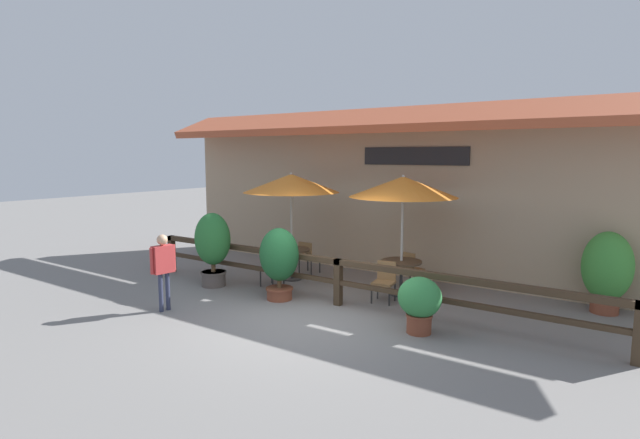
{
  "coord_description": "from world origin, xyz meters",
  "views": [
    {
      "loc": [
        5.27,
        -7.24,
        3.03
      ],
      "look_at": [
        -0.69,
        1.4,
        1.67
      ],
      "focal_mm": 28.0,
      "sensor_mm": 36.0,
      "label": 1
    }
  ],
  "objects": [
    {
      "name": "pedestrian",
      "position": [
        -2.59,
        -1.19,
        0.97
      ],
      "size": [
        0.24,
        0.53,
        1.51
      ],
      "rotation": [
        0.0,
        0.0,
        1.43
      ],
      "color": "#2D334C",
      "rests_on": "ground"
    },
    {
      "name": "patio_umbrella_middle",
      "position": [
        0.72,
        2.47,
        2.35
      ],
      "size": [
        2.31,
        2.31,
        2.61
      ],
      "color": "#B7B2A8",
      "rests_on": "ground"
    },
    {
      "name": "chair_middle_streetside",
      "position": [
        0.66,
        1.81,
        0.46
      ],
      "size": [
        0.48,
        0.48,
        0.83
      ],
      "rotation": [
        0.0,
        0.0,
        0.16
      ],
      "color": "olive",
      "rests_on": "ground"
    },
    {
      "name": "potted_plant_corner_fern",
      "position": [
        2.0,
        0.49,
        0.56
      ],
      "size": [
        0.75,
        0.68,
        0.98
      ],
      "color": "brown",
      "rests_on": "ground"
    },
    {
      "name": "potted_plant_broad_leaf",
      "position": [
        4.5,
        3.55,
        0.85
      ],
      "size": [
        0.9,
        0.81,
        1.59
      ],
      "color": "brown",
      "rests_on": "ground"
    },
    {
      "name": "chair_middle_wallside",
      "position": [
        0.64,
        3.13,
        0.46
      ],
      "size": [
        0.5,
        0.5,
        0.83
      ],
      "rotation": [
        0.0,
        0.0,
        2.94
      ],
      "color": "olive",
      "rests_on": "ground"
    },
    {
      "name": "patio_railing",
      "position": [
        0.0,
        1.05,
        0.7
      ],
      "size": [
        10.4,
        0.14,
        0.95
      ],
      "color": "#3D2D1E",
      "rests_on": "ground"
    },
    {
      "name": "building_facade",
      "position": [
        0.0,
        4.1,
        2.17
      ],
      "size": [
        14.28,
        1.49,
        4.23
      ],
      "color": "tan",
      "rests_on": "ground"
    },
    {
      "name": "potted_plant_small_flowering",
      "position": [
        -3.19,
        0.66,
        0.99
      ],
      "size": [
        0.86,
        0.77,
        1.71
      ],
      "color": "#564C47",
      "rests_on": "ground"
    },
    {
      "name": "ground_plane",
      "position": [
        0.0,
        0.0,
        0.0
      ],
      "size": [
        60.0,
        60.0,
        0.0
      ],
      "primitive_type": "plane",
      "color": "slate"
    },
    {
      "name": "chair_near_wallside",
      "position": [
        -2.09,
        2.89,
        0.46
      ],
      "size": [
        0.42,
        0.42,
        0.83
      ],
      "rotation": [
        0.0,
        0.0,
        3.15
      ],
      "color": "olive",
      "rests_on": "ground"
    },
    {
      "name": "potted_plant_tall_tropical",
      "position": [
        -1.24,
        0.69,
        0.88
      ],
      "size": [
        0.86,
        0.77,
        1.52
      ],
      "color": "brown",
      "rests_on": "ground"
    },
    {
      "name": "dining_table_middle",
      "position": [
        0.72,
        2.47,
        0.6
      ],
      "size": [
        0.88,
        0.88,
        0.76
      ],
      "color": "#4C3826",
      "rests_on": "ground"
    },
    {
      "name": "chair_near_streetside",
      "position": [
        -2.05,
        1.49,
        0.46
      ],
      "size": [
        0.44,
        0.44,
        0.83
      ],
      "rotation": [
        0.0,
        0.0,
        -0.04
      ],
      "color": "olive",
      "rests_on": "ground"
    },
    {
      "name": "patio_umbrella_near",
      "position": [
        -2.07,
        2.19,
        2.35
      ],
      "size": [
        2.31,
        2.31,
        2.61
      ],
      "color": "#B7B2A8",
      "rests_on": "ground"
    },
    {
      "name": "dining_table_near",
      "position": [
        -2.07,
        2.19,
        0.6
      ],
      "size": [
        0.88,
        0.88,
        0.76
      ],
      "color": "#4C3826",
      "rests_on": "ground"
    }
  ]
}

